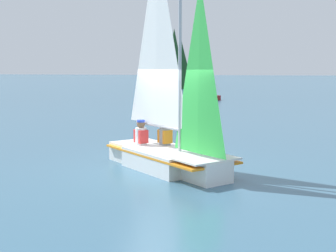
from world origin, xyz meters
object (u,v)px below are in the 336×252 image
(sailor_helm, at_px, (165,140))
(sailor_crew, at_px, (141,140))
(sailboat_main, at_px, (167,136))
(motorboat_distant, at_px, (196,96))

(sailor_helm, distance_m, sailor_crew, 0.64)
(sailboat_main, bearing_deg, motorboat_distant, 140.12)
(sailboat_main, height_order, motorboat_distant, sailboat_main)
(sailor_helm, height_order, motorboat_distant, sailor_helm)
(sailboat_main, relative_size, sailor_helm, 5.07)
(sailboat_main, distance_m, sailor_helm, 0.74)
(sailboat_main, xyz_separation_m, motorboat_distant, (-23.75, -2.56, -0.48))
(sailor_helm, xyz_separation_m, sailor_crew, (0.09, -0.63, 0.00))
(sailboat_main, relative_size, motorboat_distant, 1.46)
(sailboat_main, relative_size, sailor_crew, 5.07)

